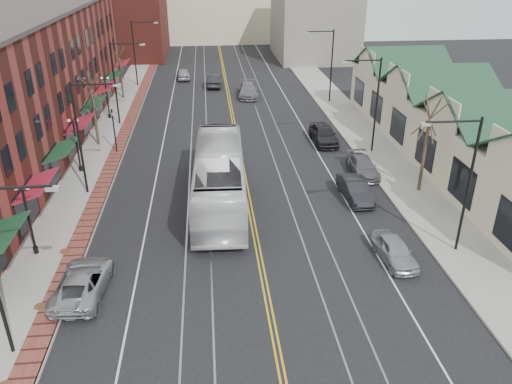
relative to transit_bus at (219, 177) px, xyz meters
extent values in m
plane|color=black|center=(2.00, -13.60, -1.94)|extent=(160.00, 160.00, 0.00)
cube|color=gray|center=(-10.00, 6.40, -1.87)|extent=(4.00, 120.00, 0.15)
cube|color=gray|center=(14.00, 6.40, -1.87)|extent=(4.00, 120.00, 0.15)
cube|color=maroon|center=(-17.00, 13.40, 3.56)|extent=(10.00, 50.00, 11.00)
cube|color=beige|center=(20.00, 6.40, 0.36)|extent=(8.00, 36.00, 4.60)
cube|color=maroon|center=(-14.00, 56.40, 5.06)|extent=(14.00, 18.00, 14.00)
cube|color=beige|center=(2.00, 71.40, 2.56)|extent=(22.00, 14.00, 9.00)
cube|color=slate|center=(17.00, 51.40, 3.56)|extent=(12.00, 16.00, 11.00)
cylinder|color=black|center=(-8.00, -13.60, 6.01)|extent=(3.00, 0.12, 0.12)
cube|color=#999999|center=(-6.50, -13.60, 5.91)|extent=(0.50, 0.25, 0.15)
cylinder|color=black|center=(-9.50, 2.40, 2.21)|extent=(0.16, 0.16, 8.00)
cylinder|color=black|center=(-8.00, 2.40, 6.01)|extent=(3.00, 0.12, 0.12)
cube|color=#999999|center=(-6.50, 2.40, 5.91)|extent=(0.50, 0.25, 0.15)
cylinder|color=black|center=(-9.50, 18.40, 2.21)|extent=(0.16, 0.16, 8.00)
cylinder|color=black|center=(-8.00, 18.40, 6.01)|extent=(3.00, 0.12, 0.12)
cube|color=#999999|center=(-6.50, 18.40, 5.91)|extent=(0.50, 0.25, 0.15)
cylinder|color=black|center=(-9.50, 34.40, 2.21)|extent=(0.16, 0.16, 8.00)
cylinder|color=black|center=(-8.00, 34.40, 6.01)|extent=(3.00, 0.12, 0.12)
cube|color=#999999|center=(-6.50, 34.40, 5.91)|extent=(0.50, 0.25, 0.15)
cylinder|color=black|center=(13.50, -7.60, 2.21)|extent=(0.16, 0.16, 8.00)
cylinder|color=black|center=(12.00, -7.60, 6.01)|extent=(3.00, 0.12, 0.12)
cube|color=#999999|center=(10.50, -7.60, 5.91)|extent=(0.50, 0.25, 0.15)
cylinder|color=black|center=(13.50, 8.40, 2.21)|extent=(0.16, 0.16, 8.00)
cylinder|color=black|center=(12.00, 8.40, 6.01)|extent=(3.00, 0.12, 0.12)
cube|color=#999999|center=(10.50, 8.40, 5.91)|extent=(0.50, 0.25, 0.15)
cylinder|color=black|center=(13.50, 24.40, 2.21)|extent=(0.16, 0.16, 8.00)
cylinder|color=black|center=(12.00, 24.40, 6.01)|extent=(3.00, 0.12, 0.12)
cube|color=#999999|center=(10.50, 24.40, 5.91)|extent=(0.50, 0.25, 0.15)
cylinder|color=black|center=(-10.80, -5.60, -1.59)|extent=(0.28, 0.28, 0.40)
cylinder|color=black|center=(-10.80, -5.60, 0.21)|extent=(0.14, 0.14, 4.00)
cube|color=black|center=(-10.80, -5.60, 2.21)|extent=(0.60, 0.06, 0.06)
sphere|color=white|center=(-11.10, -5.60, 2.36)|extent=(0.24, 0.24, 0.24)
sphere|color=white|center=(-10.50, -5.60, 2.36)|extent=(0.24, 0.24, 0.24)
cylinder|color=black|center=(-10.80, 6.40, -1.59)|extent=(0.28, 0.28, 0.40)
cylinder|color=black|center=(-10.80, 6.40, 0.21)|extent=(0.14, 0.14, 4.00)
cube|color=black|center=(-10.80, 6.40, 2.21)|extent=(0.60, 0.06, 0.06)
sphere|color=white|center=(-11.10, 6.40, 2.36)|extent=(0.24, 0.24, 0.24)
sphere|color=white|center=(-10.50, 6.40, 2.36)|extent=(0.24, 0.24, 0.24)
cylinder|color=black|center=(-10.80, 20.40, -1.59)|extent=(0.28, 0.28, 0.40)
cylinder|color=black|center=(-10.80, 20.40, 0.21)|extent=(0.14, 0.14, 4.00)
cube|color=black|center=(-10.80, 20.40, 2.21)|extent=(0.60, 0.06, 0.06)
sphere|color=white|center=(-11.10, 20.40, 2.36)|extent=(0.24, 0.24, 0.24)
sphere|color=white|center=(-10.50, 20.40, 2.36)|extent=(0.24, 0.24, 0.24)
cylinder|color=#382B21|center=(-10.50, 12.40, 0.66)|extent=(0.24, 0.24, 4.90)
cylinder|color=#382B21|center=(-10.50, 12.40, 3.21)|extent=(0.58, 1.37, 2.90)
cylinder|color=#382B21|center=(-10.50, 12.40, 3.21)|extent=(1.60, 0.66, 2.78)
cylinder|color=#382B21|center=(-10.50, 12.40, 3.21)|extent=(0.53, 1.23, 2.96)
cylinder|color=#382B21|center=(-10.50, 12.40, 3.21)|extent=(1.69, 1.03, 2.64)
cylinder|color=#382B21|center=(-10.50, 12.40, 3.21)|extent=(1.78, 1.29, 2.48)
cylinder|color=#382B21|center=(-10.50, 28.40, 0.48)|extent=(0.24, 0.24, 4.55)
cylinder|color=#382B21|center=(-10.50, 28.40, 2.86)|extent=(0.55, 1.28, 2.69)
cylinder|color=#382B21|center=(-10.50, 28.40, 2.86)|extent=(1.49, 0.62, 2.58)
cylinder|color=#382B21|center=(-10.50, 28.40, 2.86)|extent=(0.50, 1.15, 2.75)
cylinder|color=#382B21|center=(-10.50, 28.40, 2.86)|extent=(1.57, 0.97, 2.45)
cylinder|color=#382B21|center=(-10.50, 28.40, 2.86)|extent=(1.66, 1.20, 2.30)
cylinder|color=#382B21|center=(14.50, 0.40, 0.83)|extent=(0.24, 0.24, 5.25)
cylinder|color=#382B21|center=(14.50, 0.40, 3.56)|extent=(0.61, 1.46, 3.10)
cylinder|color=#382B21|center=(14.50, 0.40, 3.56)|extent=(1.70, 0.70, 2.97)
cylinder|color=#382B21|center=(14.50, 0.40, 3.56)|extent=(0.56, 1.31, 3.17)
cylinder|color=#382B21|center=(14.50, 0.40, 3.56)|extent=(1.80, 1.10, 2.82)
cylinder|color=#382B21|center=(14.50, 0.40, 3.56)|extent=(1.90, 1.37, 2.65)
cylinder|color=#592D19|center=(-9.20, -10.60, -1.79)|extent=(0.60, 0.60, 0.02)
cylinder|color=#592D19|center=(-9.20, -5.60, -1.79)|extent=(0.60, 0.60, 0.02)
cylinder|color=black|center=(-8.60, 10.40, -0.19)|extent=(0.12, 0.12, 3.20)
imported|color=black|center=(-8.60, 10.40, 1.56)|extent=(0.18, 0.15, 0.90)
imported|color=white|center=(0.00, 0.00, 0.00)|extent=(3.79, 14.07, 3.89)
imported|color=#A0A3A7|center=(-7.30, -9.55, -1.23)|extent=(2.67, 5.27, 1.43)
imported|color=#999DA0|center=(9.54, -8.19, -1.27)|extent=(1.90, 4.05, 1.34)
imported|color=black|center=(9.50, -0.37, -1.21)|extent=(1.76, 4.52, 1.47)
imported|color=slate|center=(11.30, 3.81, -1.28)|extent=(1.91, 4.58, 1.32)
imported|color=black|center=(9.81, 11.12, -1.09)|extent=(2.07, 5.02, 1.70)
imported|color=black|center=(0.47, 33.20, -1.15)|extent=(2.12, 4.96, 1.59)
imported|color=slate|center=(4.37, 27.84, -1.15)|extent=(2.57, 5.62, 1.59)
imported|color=#98999E|center=(-3.68, 37.75, -1.20)|extent=(2.05, 4.48, 1.49)
camera|label=1|loc=(-0.60, -31.11, 13.92)|focal=35.00mm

